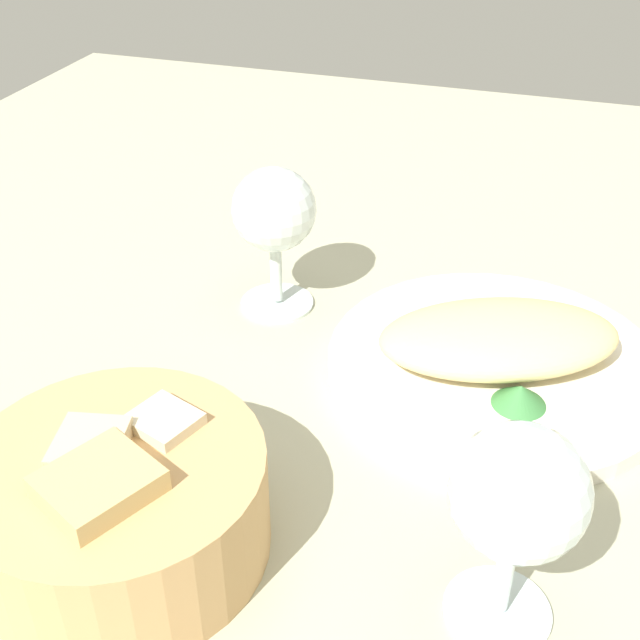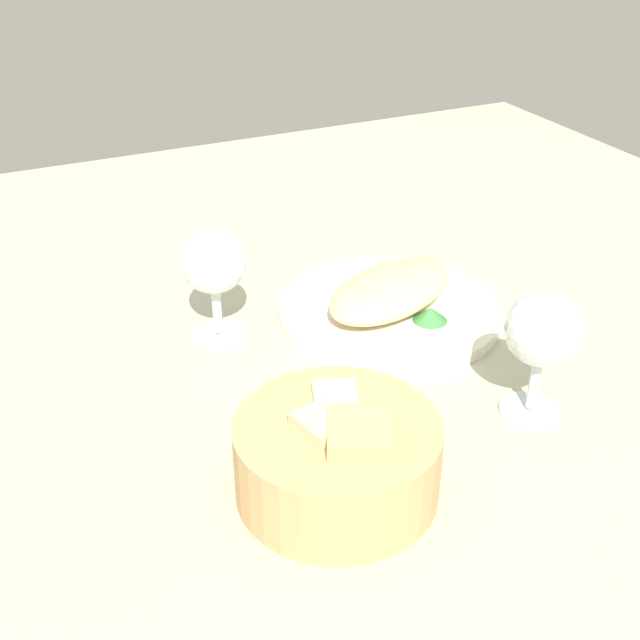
% 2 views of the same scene
% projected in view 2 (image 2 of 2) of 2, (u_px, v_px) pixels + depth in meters
% --- Properties ---
extents(ground_plane, '(1.40, 1.40, 0.02)m').
position_uv_depth(ground_plane, '(365.00, 344.00, 0.90)').
color(ground_plane, '#AEAD90').
extents(plate, '(0.25, 0.25, 0.01)m').
position_uv_depth(plate, '(390.00, 310.00, 0.93)').
color(plate, white).
rests_on(plate, ground_plane).
extents(omelette, '(0.20, 0.16, 0.04)m').
position_uv_depth(omelette, '(391.00, 290.00, 0.91)').
color(omelette, '#E4CB87').
rests_on(omelette, plate).
extents(lettuce_garnish, '(0.04, 0.04, 0.02)m').
position_uv_depth(lettuce_garnish, '(430.00, 314.00, 0.89)').
color(lettuce_garnish, '#397B3D').
rests_on(lettuce_garnish, plate).
extents(bread_basket, '(0.17, 0.17, 0.08)m').
position_uv_depth(bread_basket, '(338.00, 456.00, 0.66)').
color(bread_basket, tan).
rests_on(bread_basket, ground_plane).
extents(wine_glass_near, '(0.07, 0.07, 0.12)m').
position_uv_depth(wine_glass_near, '(214.00, 267.00, 0.85)').
color(wine_glass_near, silver).
rests_on(wine_glass_near, ground_plane).
extents(wine_glass_far, '(0.07, 0.07, 0.13)m').
position_uv_depth(wine_glass_far, '(542.00, 335.00, 0.73)').
color(wine_glass_far, silver).
rests_on(wine_glass_far, ground_plane).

